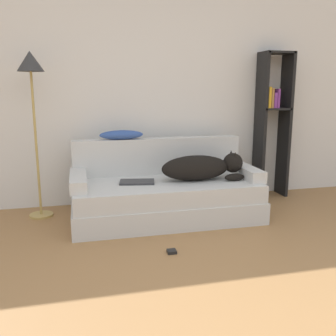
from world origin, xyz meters
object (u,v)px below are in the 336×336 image
(floor_lamp, at_px, (32,82))
(laptop, at_px, (137,182))
(dog, at_px, (202,167))
(power_adapter, at_px, (172,251))
(bookshelf, at_px, (273,118))
(throw_pillow, at_px, (121,135))
(couch, at_px, (166,200))

(floor_lamp, bearing_deg, laptop, -20.70)
(dog, relative_size, power_adapter, 11.74)
(bookshelf, height_order, power_adapter, bookshelf)
(laptop, xyz_separation_m, power_adapter, (0.14, -0.80, -0.38))
(throw_pillow, height_order, floor_lamp, floor_lamp)
(throw_pillow, xyz_separation_m, power_adapter, (0.24, -1.16, -0.79))
(couch, xyz_separation_m, laptop, (-0.29, -0.01, 0.20))
(floor_lamp, xyz_separation_m, power_adapter, (1.08, -1.16, -1.32))
(laptop, xyz_separation_m, throw_pillow, (-0.10, 0.35, 0.42))
(throw_pillow, xyz_separation_m, bookshelf, (1.79, 0.17, 0.13))
(floor_lamp, bearing_deg, couch, -15.79)
(couch, bearing_deg, power_adapter, -99.96)
(couch, distance_m, laptop, 0.35)
(laptop, xyz_separation_m, bookshelf, (1.69, 0.52, 0.54))
(bookshelf, relative_size, floor_lamp, 1.04)
(couch, relative_size, power_adapter, 25.65)
(bookshelf, bearing_deg, couch, -159.95)
(couch, bearing_deg, floor_lamp, 164.21)
(bookshelf, bearing_deg, throw_pillow, -174.68)
(laptop, distance_m, floor_lamp, 1.37)
(dog, height_order, power_adapter, dog)
(couch, height_order, floor_lamp, floor_lamp)
(dog, distance_m, throw_pillow, 0.89)
(dog, height_order, laptop, dog)
(bookshelf, relative_size, power_adapter, 23.64)
(couch, relative_size, throw_pillow, 4.09)
(couch, distance_m, power_adapter, 0.84)
(power_adapter, bearing_deg, couch, 80.04)
(laptop, relative_size, bookshelf, 0.21)
(laptop, bearing_deg, dog, 7.13)
(power_adapter, bearing_deg, bookshelf, 40.53)
(throw_pillow, height_order, bookshelf, bookshelf)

